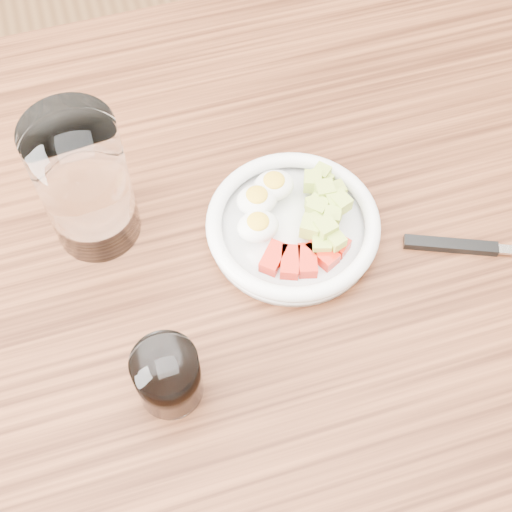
# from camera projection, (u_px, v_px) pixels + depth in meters

# --- Properties ---
(ground) EXTENTS (4.00, 4.00, 0.00)m
(ground) POSITION_uv_depth(u_px,v_px,m) (262.00, 457.00, 1.44)
(ground) COLOR brown
(ground) RESTS_ON ground
(dining_table) EXTENTS (1.50, 0.90, 0.77)m
(dining_table) POSITION_uv_depth(u_px,v_px,m) (266.00, 315.00, 0.86)
(dining_table) COLOR brown
(dining_table) RESTS_ON ground
(bowl) EXTENTS (0.19, 0.19, 0.05)m
(bowl) POSITION_uv_depth(u_px,v_px,m) (293.00, 223.00, 0.78)
(bowl) COLOR white
(bowl) RESTS_ON dining_table
(fork) EXTENTS (0.20, 0.10, 0.01)m
(fork) POSITION_uv_depth(u_px,v_px,m) (477.00, 247.00, 0.78)
(fork) COLOR black
(fork) RESTS_ON dining_table
(water_glass) EXTENTS (0.09, 0.09, 0.17)m
(water_glass) POSITION_uv_depth(u_px,v_px,m) (84.00, 183.00, 0.73)
(water_glass) COLOR white
(water_glass) RESTS_ON dining_table
(coffee_glass) EXTENTS (0.06, 0.06, 0.07)m
(coffee_glass) POSITION_uv_depth(u_px,v_px,m) (168.00, 376.00, 0.68)
(coffee_glass) COLOR white
(coffee_glass) RESTS_ON dining_table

